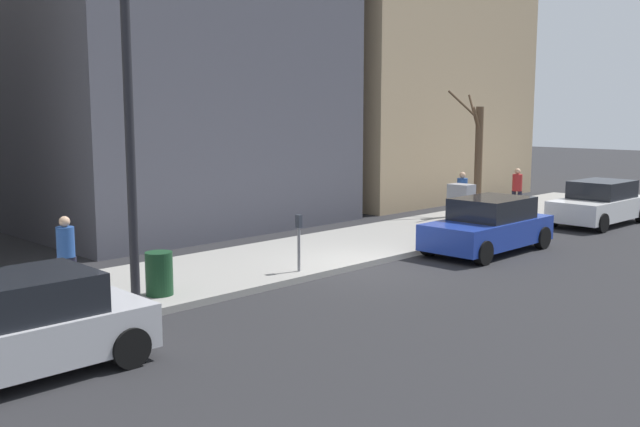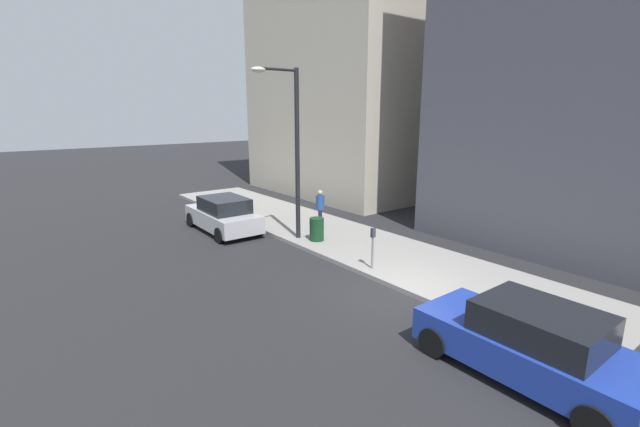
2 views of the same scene
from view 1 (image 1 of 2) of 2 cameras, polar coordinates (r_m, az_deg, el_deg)
name	(u,v)px [view 1 (image 1 of 2)]	position (r m, az deg, el deg)	size (l,w,h in m)	color
ground_plane	(363,268)	(17.94, 3.48, -4.41)	(120.00, 120.00, 0.00)	#232326
sidewalk	(308,254)	(19.28, -1.00, -3.29)	(4.00, 36.00, 0.15)	gray
parked_car_white	(600,203)	(26.54, 21.46, 0.75)	(2.02, 4.25, 1.52)	white
parked_car_blue	(489,226)	(20.42, 13.35, -0.98)	(1.93, 4.20, 1.52)	#1E389E
parked_car_silver	(7,330)	(11.52, -23.73, -8.53)	(1.98, 4.23, 1.52)	#B7B7BC
parking_meter	(299,237)	(16.79, -1.70, -1.87)	(0.14, 0.10, 1.35)	slate
utility_box	(461,207)	(23.48, 11.20, 0.54)	(0.83, 0.61, 1.43)	#A8A399
streetlamp	(136,105)	(13.78, -14.50, 8.37)	(1.97, 0.32, 6.50)	black
bare_tree	(478,157)	(26.56, 12.51, 4.43)	(1.07, 1.38, 4.51)	brown
trash_bin	(159,274)	(15.07, -12.74, -4.71)	(0.56, 0.56, 0.90)	#14381E
pedestrian_near_meter	(517,188)	(27.48, 15.49, 2.00)	(0.40, 0.36, 1.66)	#1E1E2D
pedestrian_midblock	(462,193)	(25.40, 11.30, 1.65)	(0.39, 0.36, 1.66)	#1E1E2D
pedestrian_far_corner	(66,251)	(15.39, -19.66, -2.87)	(0.36, 0.36, 1.66)	#1E1E2D
office_block_center	(153,9)	(26.62, -13.23, 15.62)	(10.49, 10.49, 14.90)	#4C4C56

